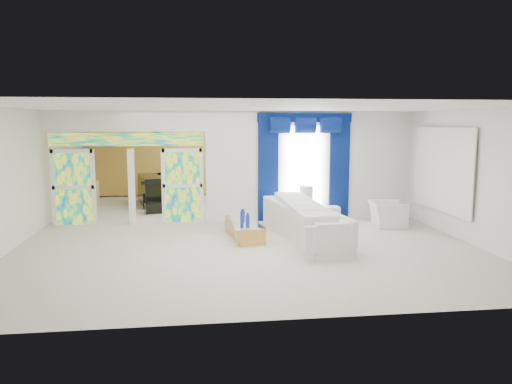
{
  "coord_description": "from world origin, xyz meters",
  "views": [
    {
      "loc": [
        -1.12,
        -12.35,
        2.7
      ],
      "look_at": [
        0.3,
        -1.2,
        1.1
      ],
      "focal_mm": 34.52,
      "sensor_mm": 36.0,
      "label": 1
    }
  ],
  "objects": [
    {
      "name": "white_sofa",
      "position": [
        1.38,
        -1.36,
        0.37
      ],
      "size": [
        1.33,
        3.97,
        0.74
      ],
      "primitive_type": "cube",
      "rotation": [
        0.0,
        0.0,
        0.13
      ],
      "color": "white",
      "rests_on": "ground"
    },
    {
      "name": "stained_panel_left",
      "position": [
        -4.28,
        1.0,
        1.0
      ],
      "size": [
        0.95,
        0.04,
        2.0
      ],
      "primitive_type": "cube",
      "color": "#994C3F",
      "rests_on": "ground"
    },
    {
      "name": "gold_curtains",
      "position": [
        0.0,
        5.9,
        1.5
      ],
      "size": [
        9.7,
        0.12,
        2.9
      ],
      "primitive_type": "cube",
      "color": "#BA802C",
      "rests_on": "ground"
    },
    {
      "name": "blue_drape_left",
      "position": [
        0.9,
        0.87,
        1.4
      ],
      "size": [
        0.55,
        0.1,
        2.8
      ],
      "primitive_type": "cube",
      "color": "#030944",
      "rests_on": "ground"
    },
    {
      "name": "armchair",
      "position": [
        3.9,
        -0.22,
        0.32
      ],
      "size": [
        0.97,
        1.08,
        0.64
      ],
      "primitive_type": "imported",
      "rotation": [
        0.0,
        0.0,
        1.45
      ],
      "color": "white",
      "rests_on": "ground"
    },
    {
      "name": "tv_console",
      "position": [
        -4.45,
        3.57,
        0.43
      ],
      "size": [
        0.61,
        0.55,
        0.86
      ],
      "primitive_type": "cube",
      "rotation": [
        0.0,
        0.0,
        -0.03
      ],
      "color": "tan",
      "rests_on": "ground"
    },
    {
      "name": "stained_panel_right",
      "position": [
        -1.42,
        1.0,
        1.0
      ],
      "size": [
        0.95,
        0.04,
        2.0
      ],
      "primitive_type": "cube",
      "color": "#994C3F",
      "rests_on": "ground"
    },
    {
      "name": "table_lamp",
      "position": [
        1.89,
        0.54,
        0.7
      ],
      "size": [
        0.36,
        0.36,
        0.58
      ],
      "primitive_type": "cylinder",
      "color": "silver",
      "rests_on": "console_table"
    },
    {
      "name": "window_pane",
      "position": [
        1.9,
        0.9,
        1.45
      ],
      "size": [
        1.0,
        0.02,
        2.3
      ],
      "primitive_type": "cube",
      "color": "white",
      "rests_on": "dividing_wall"
    },
    {
      "name": "grand_piano",
      "position": [
        -2.12,
        4.05,
        0.48
      ],
      "size": [
        1.84,
        2.17,
        0.96
      ],
      "primitive_type": "cube",
      "rotation": [
        0.0,
        0.0,
        0.23
      ],
      "color": "black",
      "rests_on": "ground"
    },
    {
      "name": "piano_bench",
      "position": [
        -2.12,
        2.45,
        0.15
      ],
      "size": [
        0.99,
        0.56,
        0.31
      ],
      "primitive_type": "cube",
      "rotation": [
        0.0,
        0.0,
        0.23
      ],
      "color": "black",
      "rests_on": "ground"
    },
    {
      "name": "chandelier",
      "position": [
        -2.3,
        3.4,
        2.65
      ],
      "size": [
        0.6,
        0.6,
        0.6
      ],
      "primitive_type": "sphere",
      "color": "gold",
      "rests_on": "ceiling"
    },
    {
      "name": "floor",
      "position": [
        0.0,
        0.0,
        0.0
      ],
      "size": [
        12.0,
        12.0,
        0.0
      ],
      "primitive_type": "plane",
      "color": "#B7AF9E",
      "rests_on": "ground"
    },
    {
      "name": "console_table",
      "position": [
        2.19,
        0.54,
        0.21
      ],
      "size": [
        1.23,
        0.39,
        0.41
      ],
      "primitive_type": "cube",
      "rotation": [
        0.0,
        0.0,
        -0.0
      ],
      "color": "white",
      "rests_on": "ground"
    },
    {
      "name": "coffee_table",
      "position": [
        0.03,
        -1.06,
        0.19
      ],
      "size": [
        0.81,
        1.81,
        0.39
      ],
      "primitive_type": "cube",
      "rotation": [
        0.0,
        0.0,
        0.13
      ],
      "color": "gold",
      "rests_on": "ground"
    },
    {
      "name": "blue_drape_right",
      "position": [
        2.9,
        0.87,
        1.4
      ],
      "size": [
        0.55,
        0.1,
        2.8
      ],
      "primitive_type": "cube",
      "color": "#030944",
      "rests_on": "ground"
    },
    {
      "name": "wall_mirror",
      "position": [
        4.94,
        -1.0,
        1.55
      ],
      "size": [
        0.04,
        2.7,
        1.9
      ],
      "primitive_type": "cube",
      "color": "white",
      "rests_on": "ground"
    },
    {
      "name": "decanters",
      "position": [
        0.06,
        -1.18,
        0.49
      ],
      "size": [
        0.21,
        1.15,
        0.24
      ],
      "color": "#161A98",
      "rests_on": "coffee_table"
    },
    {
      "name": "stained_transom",
      "position": [
        -2.85,
        1.0,
        2.25
      ],
      "size": [
        4.0,
        0.05,
        0.35
      ],
      "primitive_type": "cube",
      "color": "#994C3F",
      "rests_on": "dividing_header"
    },
    {
      "name": "dividing_header",
      "position": [
        -2.85,
        1.0,
        2.73
      ],
      "size": [
        4.3,
        0.18,
        0.55
      ],
      "primitive_type": "cube",
      "color": "white",
      "rests_on": "dividing_wall"
    },
    {
      "name": "blue_pelmet",
      "position": [
        1.9,
        0.87,
        2.82
      ],
      "size": [
        2.6,
        0.12,
        0.25
      ],
      "primitive_type": "cube",
      "color": "#030944",
      "rests_on": "dividing_wall"
    },
    {
      "name": "dividing_wall",
      "position": [
        2.15,
        1.0,
        1.5
      ],
      "size": [
        5.7,
        0.18,
        3.0
      ],
      "primitive_type": "cube",
      "color": "white",
      "rests_on": "ground"
    }
  ]
}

